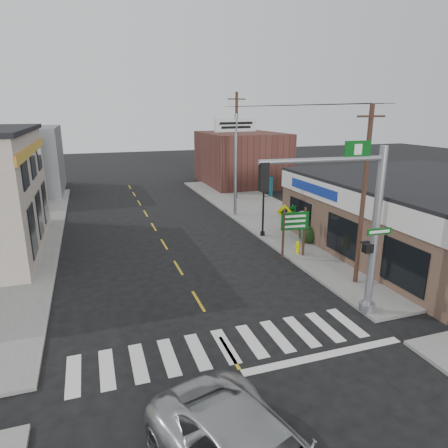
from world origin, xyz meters
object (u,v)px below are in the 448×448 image
object	(u,v)px
fire_hydrant	(298,246)
utility_pole_near	(364,196)
utility_pole_far	(236,145)
traffic_signal_pole	(359,216)
lamp_post	(264,193)
bare_tree	(412,206)
guide_sign	(294,226)
dance_center_sign	(236,141)

from	to	relation	value
fire_hydrant	utility_pole_near	bearing A→B (deg)	-81.41
utility_pole_far	traffic_signal_pole	bearing A→B (deg)	-99.32
utility_pole_near	traffic_signal_pole	bearing A→B (deg)	-131.80
traffic_signal_pole	lamp_post	distance (m)	10.68
bare_tree	utility_pole_near	bearing A→B (deg)	-179.97
guide_sign	utility_pole_far	bearing A→B (deg)	87.47
traffic_signal_pole	fire_hydrant	bearing A→B (deg)	81.02
traffic_signal_pole	dance_center_sign	bearing A→B (deg)	88.93
guide_sign	lamp_post	xyz separation A→B (m)	(0.06, 4.12, 1.00)
dance_center_sign	utility_pole_near	bearing A→B (deg)	-98.78
guide_sign	utility_pole_near	size ratio (longest dim) A/B	0.34
bare_tree	utility_pole_far	distance (m)	19.35
fire_hydrant	utility_pole_far	size ratio (longest dim) A/B	0.08
fire_hydrant	lamp_post	world-z (taller)	lamp_post
bare_tree	utility_pole_far	bearing A→B (deg)	94.98
guide_sign	bare_tree	size ratio (longest dim) A/B	0.62
utility_pole_far	bare_tree	bearing A→B (deg)	-85.89
fire_hydrant	utility_pole_near	distance (m)	5.81
traffic_signal_pole	guide_sign	size ratio (longest dim) A/B	2.47
utility_pole_near	utility_pole_far	xyz separation A→B (m)	(1.12, 19.24, 0.64)
utility_pole_near	guide_sign	bearing A→B (deg)	105.09
traffic_signal_pole	guide_sign	distance (m)	6.88
traffic_signal_pole	utility_pole_far	distance (m)	22.01
lamp_post	bare_tree	bearing A→B (deg)	-50.97
guide_sign	fire_hydrant	world-z (taller)	guide_sign
bare_tree	utility_pole_far	size ratio (longest dim) A/B	0.47
utility_pole_near	utility_pole_far	size ratio (longest dim) A/B	0.87
guide_sign	utility_pole_far	size ratio (longest dim) A/B	0.29
dance_center_sign	utility_pole_far	bearing A→B (deg)	56.13
lamp_post	bare_tree	distance (m)	8.98
bare_tree	utility_pole_near	size ratio (longest dim) A/B	0.55
guide_sign	lamp_post	world-z (taller)	lamp_post
bare_tree	utility_pole_near	distance (m)	2.88
traffic_signal_pole	bare_tree	size ratio (longest dim) A/B	1.54
dance_center_sign	traffic_signal_pole	bearing A→B (deg)	-106.87
traffic_signal_pole	bare_tree	world-z (taller)	traffic_signal_pole
fire_hydrant	utility_pole_far	world-z (taller)	utility_pole_far
bare_tree	utility_pole_far	xyz separation A→B (m)	(-1.68, 19.24, 1.31)
traffic_signal_pole	guide_sign	world-z (taller)	traffic_signal_pole
dance_center_sign	utility_pole_near	distance (m)	13.79
fire_hydrant	utility_pole_near	world-z (taller)	utility_pole_near
utility_pole_far	utility_pole_near	bearing A→B (deg)	-94.22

